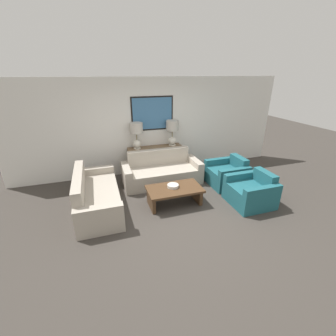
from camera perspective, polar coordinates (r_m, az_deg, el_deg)
name	(u,v)px	position (r m, az deg, el deg)	size (l,w,h in m)	color
ground_plane	(181,211)	(4.90, 3.41, -10.94)	(20.00, 20.00, 0.00)	#3D3833
back_wall	(152,126)	(6.49, -4.01, 10.51)	(7.82, 0.12, 2.65)	silver
console_table	(155,160)	(6.51, -3.21, 2.00)	(1.54, 0.37, 0.80)	brown
table_lamp_left	(136,132)	(6.15, -8.03, 8.92)	(0.35, 0.35, 0.72)	silver
table_lamp_right	(172,130)	(6.40, 1.09, 9.69)	(0.35, 0.35, 0.72)	silver
couch_by_back_wall	(162,172)	(6.00, -1.65, -1.10)	(2.04, 0.87, 0.84)	#ADA393
couch_by_side	(96,196)	(5.12, -17.85, -6.83)	(0.87, 2.04, 0.84)	#ADA393
coffee_table	(174,192)	(5.01, 1.64, -6.13)	(1.20, 0.68, 0.40)	#4C331E
decorative_bowl	(173,186)	(4.97, 1.27, -4.56)	(0.25, 0.25, 0.06)	beige
armchair_near_back_wall	(227,174)	(6.08, 14.76, -1.61)	(0.87, 0.89, 0.73)	#1E5B66
armchair_near_camera	(251,192)	(5.37, 20.30, -5.77)	(0.87, 0.89, 0.73)	#1E5B66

